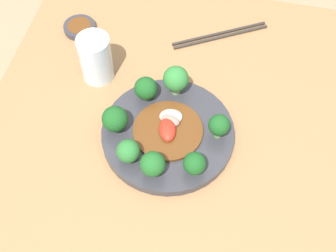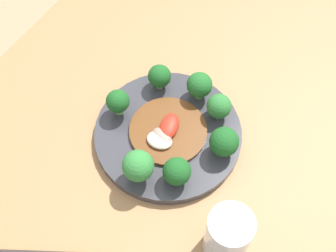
# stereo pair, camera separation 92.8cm
# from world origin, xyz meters

# --- Properties ---
(ground_plane) EXTENTS (8.00, 8.00, 0.00)m
(ground_plane) POSITION_xyz_m (0.00, 0.00, 0.00)
(ground_plane) COLOR #9E8460
(table) EXTENTS (0.98, 0.79, 0.74)m
(table) POSITION_xyz_m (0.00, 0.00, 0.37)
(table) COLOR olive
(table) RESTS_ON ground_plane
(plate) EXTENTS (0.27, 0.27, 0.02)m
(plate) POSITION_xyz_m (-0.04, 0.00, 0.75)
(plate) COLOR #333338
(plate) RESTS_ON table
(broccoli_south) EXTENTS (0.05, 0.05, 0.06)m
(broccoli_south) POSITION_xyz_m (-0.02, -0.10, 0.80)
(broccoli_south) COLOR #70A356
(broccoli_south) RESTS_ON plate
(broccoli_north) EXTENTS (0.04, 0.04, 0.06)m
(broccoli_north) POSITION_xyz_m (-0.05, 0.10, 0.80)
(broccoli_north) COLOR #70A356
(broccoli_north) RESTS_ON plate
(broccoli_southwest) EXTENTS (0.05, 0.05, 0.06)m
(broccoli_southwest) POSITION_xyz_m (-0.11, -0.06, 0.80)
(broccoli_southwest) COLOR #7AAD5B
(broccoli_southwest) RESTS_ON plate
(broccoli_northeast) EXTENTS (0.04, 0.04, 0.05)m
(broccoli_northeast) POSITION_xyz_m (0.04, 0.07, 0.79)
(broccoli_northeast) COLOR #7AAD5B
(broccoli_northeast) RESTS_ON plate
(broccoli_west) EXTENTS (0.05, 0.05, 0.07)m
(broccoli_west) POSITION_xyz_m (-0.14, -0.01, 0.80)
(broccoli_west) COLOR #89B76B
(broccoli_west) RESTS_ON plate
(broccoli_east) EXTENTS (0.05, 0.05, 0.06)m
(broccoli_east) POSITION_xyz_m (0.06, -0.01, 0.80)
(broccoli_east) COLOR #7AAD5B
(broccoli_east) RESTS_ON plate
(broccoli_southeast) EXTENTS (0.05, 0.05, 0.05)m
(broccoli_southeast) POSITION_xyz_m (0.04, -0.06, 0.79)
(broccoli_southeast) COLOR #89B76B
(broccoli_southeast) RESTS_ON plate
(stirfry_center) EXTENTS (0.14, 0.14, 0.02)m
(stirfry_center) POSITION_xyz_m (-0.04, -0.00, 0.77)
(stirfry_center) COLOR #5B3314
(stirfry_center) RESTS_ON plate
(drinking_glass) EXTENTS (0.07, 0.07, 0.11)m
(drinking_glass) POSITION_xyz_m (-0.16, -0.19, 0.80)
(drinking_glass) COLOR silver
(drinking_glass) RESTS_ON table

